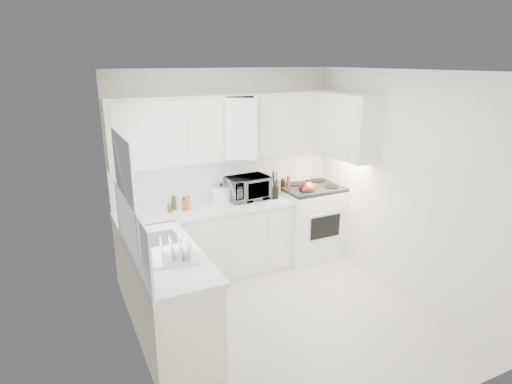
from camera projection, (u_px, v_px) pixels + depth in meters
floor at (284, 319)px, 4.68m from camera, size 3.20×3.20×0.00m
ceiling at (289, 71)px, 3.91m from camera, size 3.20×3.20×0.00m
wall_back at (226, 170)px, 5.67m from camera, size 3.00×0.00×3.00m
wall_front at (403, 275)px, 2.92m from camera, size 3.00×0.00×3.00m
wall_left at (134, 231)px, 3.67m from camera, size 0.00×3.20×3.20m
wall_right at (401, 187)px, 4.92m from camera, size 0.00×3.20×3.20m
window_blinds at (126, 192)px, 3.91m from camera, size 0.06×0.96×1.06m
lower_cabinets_back at (208, 243)px, 5.50m from camera, size 2.22×0.60×0.90m
lower_cabinets_left at (168, 299)px, 4.22m from camera, size 0.60×1.60×0.90m
countertop_back at (207, 208)px, 5.35m from camera, size 2.24×0.64×0.05m
countertop_left at (166, 255)px, 4.08m from camera, size 0.64×1.62×0.05m
backsplash_back at (227, 176)px, 5.69m from camera, size 2.98×0.02×0.55m
backsplash_left at (131, 231)px, 3.87m from camera, size 0.02×1.60×0.55m
upper_cabinets_back at (231, 158)px, 5.47m from camera, size 3.00×0.33×0.80m
upper_cabinets_right at (346, 157)px, 5.50m from camera, size 0.33×0.90×0.80m
sink at (156, 228)px, 4.34m from camera, size 0.42×0.38×0.30m
stove at (311, 211)px, 6.04m from camera, size 0.86×0.71×1.32m
tea_kettle at (307, 188)px, 5.71m from camera, size 0.30×0.27×0.26m
frying_pan at (316, 186)px, 6.16m from camera, size 0.33×0.51×0.04m
microwave at (248, 185)px, 5.59m from camera, size 0.56×0.34×0.36m
rice_cooker at (221, 192)px, 5.49m from camera, size 0.31×0.31×0.25m
paper_towel at (231, 187)px, 5.68m from camera, size 0.12×0.12×0.27m
utensil_crock at (274, 184)px, 5.61m from camera, size 0.14×0.14×0.38m
dish_rack at (174, 250)px, 3.87m from camera, size 0.46×0.38×0.22m
spice_left_0 at (168, 204)px, 5.25m from camera, size 0.06×0.06×0.13m
spice_left_1 at (176, 205)px, 5.20m from camera, size 0.06×0.06×0.13m
spice_left_2 at (180, 202)px, 5.31m from camera, size 0.06×0.06×0.13m
spice_left_3 at (188, 203)px, 5.26m from camera, size 0.06×0.06×0.13m
sauce_right_0 at (270, 186)px, 5.87m from camera, size 0.06×0.06×0.19m
sauce_right_1 at (276, 187)px, 5.84m from camera, size 0.06×0.06×0.19m
sauce_right_2 at (277, 185)px, 5.91m from camera, size 0.06×0.06×0.19m
sauce_right_3 at (283, 186)px, 5.89m from camera, size 0.06×0.06×0.19m
sauce_right_4 at (284, 184)px, 5.96m from camera, size 0.06×0.06×0.19m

